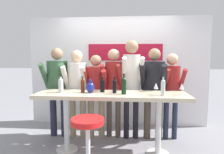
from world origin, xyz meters
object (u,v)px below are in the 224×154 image
at_px(person_left, 77,84).
at_px(person_center, 114,83).
at_px(tasting_table, 111,102).
at_px(decorative_vase, 90,87).
at_px(person_center_left, 96,87).
at_px(wine_bottle_2, 124,85).
at_px(person_right, 154,84).
at_px(person_far_right, 172,86).
at_px(person_far_left, 58,83).
at_px(wine_bottle_5, 114,85).
at_px(wine_glass_0, 156,86).
at_px(wine_glass_1, 182,87).
at_px(wine_bottle_1, 83,85).
at_px(bar_stool, 88,138).
at_px(wine_bottle_4, 102,85).
at_px(person_center_right, 131,77).
at_px(wine_bottle_3, 61,85).
at_px(wine_bottle_0, 163,87).

height_order(person_left, person_center, person_center).
height_order(tasting_table, decorative_vase, decorative_vase).
xyz_separation_m(person_center_left, wine_bottle_2, (0.55, -0.64, 0.15)).
bearing_deg(person_right, person_far_right, 15.96).
xyz_separation_m(person_far_left, person_far_right, (2.16, 0.05, -0.05)).
distance_m(person_center_left, person_right, 1.09).
bearing_deg(person_left, person_center, 7.36).
height_order(wine_bottle_5, wine_glass_0, wine_bottle_5).
bearing_deg(wine_glass_1, wine_bottle_2, -178.63).
xyz_separation_m(wine_bottle_1, wine_glass_0, (1.16, -0.04, 0.00)).
distance_m(person_left, decorative_vase, 0.64).
height_order(wine_bottle_2, wine_glass_0, wine_bottle_2).
relative_size(wine_bottle_5, decorative_vase, 1.21).
bearing_deg(person_far_left, bar_stool, -55.99).
bearing_deg(wine_bottle_4, wine_bottle_5, -17.78).
bearing_deg(wine_bottle_2, person_far_left, 153.94).
distance_m(person_right, person_far_right, 0.33).
height_order(person_far_left, person_far_right, person_far_left).
xyz_separation_m(bar_stool, person_center_right, (0.56, 1.25, 0.66)).
relative_size(person_center_left, wine_glass_1, 8.98).
xyz_separation_m(wine_glass_0, wine_glass_1, (0.39, -0.02, 0.00)).
xyz_separation_m(person_far_right, wine_bottle_2, (-0.86, -0.68, 0.11)).
bearing_deg(wine_bottle_3, person_right, 21.47).
xyz_separation_m(wine_bottle_4, wine_glass_1, (1.24, -0.12, 0.01)).
xyz_separation_m(person_far_left, wine_bottle_5, (1.14, -0.55, 0.05)).
relative_size(wine_bottle_0, wine_glass_1, 1.70).
distance_m(person_center_right, wine_glass_0, 0.72).
xyz_separation_m(person_far_left, wine_bottle_4, (0.94, -0.49, 0.04)).
distance_m(person_far_right, wine_bottle_3, 1.99).
distance_m(wine_bottle_2, wine_bottle_5, 0.17).
height_order(person_far_left, person_left, person_far_left).
height_order(person_right, wine_bottle_1, person_right).
xyz_separation_m(person_center_left, person_far_right, (1.41, 0.04, 0.04)).
height_order(person_left, wine_bottle_1, person_left).
height_order(person_center_left, wine_bottle_3, person_center_left).
bearing_deg(wine_bottle_4, person_far_right, 23.87).
distance_m(bar_stool, person_far_right, 1.90).
height_order(person_center_left, wine_glass_1, person_center_left).
height_order(wine_bottle_1, wine_bottle_5, wine_bottle_5).
relative_size(person_far_left, person_center, 1.01).
height_order(bar_stool, person_center, person_center).
bearing_deg(wine_bottle_0, person_center, 137.10).
height_order(bar_stool, person_center_right, person_center_right).
bearing_deg(person_far_right, person_center_right, 178.52).
distance_m(person_center_right, wine_bottle_2, 0.66).
distance_m(person_left, wine_bottle_2, 1.08).
height_order(person_right, wine_bottle_5, person_right).
relative_size(bar_stool, wine_glass_1, 4.39).
bearing_deg(wine_bottle_0, wine_bottle_1, 173.49).
bearing_deg(person_right, wine_glass_1, -50.84).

